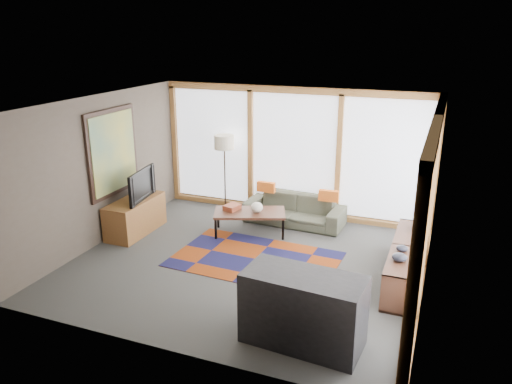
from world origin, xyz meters
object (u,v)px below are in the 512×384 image
at_px(floor_lamp, 225,174).
at_px(tv_console, 135,216).
at_px(television, 137,185).
at_px(bar_counter, 303,310).
at_px(coffee_table, 250,222).
at_px(bookshelf, 404,262).
at_px(sofa, 294,210).

relative_size(floor_lamp, tv_console, 1.26).
distance_m(television, bar_counter, 4.45).
height_order(coffee_table, tv_console, tv_console).
distance_m(bookshelf, bar_counter, 2.35).
relative_size(tv_console, bar_counter, 0.90).
height_order(floor_lamp, bar_counter, floor_lamp).
relative_size(bookshelf, bar_counter, 1.55).
relative_size(floor_lamp, bookshelf, 0.73).
bearing_deg(television, coffee_table, -78.89).
height_order(television, bar_counter, television).
xyz_separation_m(tv_console, television, (0.06, 0.04, 0.61)).
bearing_deg(television, floor_lamp, -40.24).
bearing_deg(coffee_table, tv_console, -160.06).
distance_m(floor_lamp, bookshelf, 4.19).
bearing_deg(floor_lamp, bar_counter, -53.91).
bearing_deg(bookshelf, television, 178.89).
bearing_deg(floor_lamp, sofa, -5.41).
relative_size(bookshelf, tv_console, 1.73).
bearing_deg(sofa, television, -147.41).
xyz_separation_m(floor_lamp, television, (-1.01, -1.63, 0.12)).
xyz_separation_m(sofa, tv_console, (-2.63, -1.52, 0.04)).
bearing_deg(tv_console, floor_lamp, 57.16).
distance_m(sofa, tv_console, 3.04).
distance_m(coffee_table, tv_console, 2.14).
bearing_deg(floor_lamp, bookshelf, -24.42).
bearing_deg(sofa, floor_lamp, 177.22).
bearing_deg(bookshelf, sofa, 144.86).
bearing_deg(coffee_table, bar_counter, -57.21).
height_order(tv_console, bar_counter, bar_counter).
height_order(coffee_table, bar_counter, bar_counter).
height_order(sofa, television, television).
bearing_deg(bookshelf, tv_console, 179.42).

